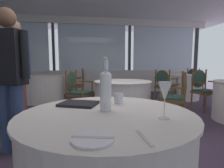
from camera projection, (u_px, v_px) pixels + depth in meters
ground_plane at (109, 136)px, 2.66m from camera, size 14.53×14.53×0.00m
window_wall_far at (93, 63)px, 6.65m from camera, size 9.01×0.14×2.77m
foreground_table at (107, 166)px, 1.21m from camera, size 1.14×1.14×0.76m
side_plate at (93, 139)px, 0.74m from camera, size 0.19×0.19×0.01m
butter_knife at (93, 137)px, 0.74m from camera, size 0.18×0.06×0.00m
dinner_fork at (144, 138)px, 0.76m from camera, size 0.03×0.17×0.00m
water_bottle at (106, 89)px, 1.21m from camera, size 0.08×0.08×0.36m
wine_glass at (165, 92)px, 1.02m from camera, size 0.08×0.08×0.22m
water_tumbler at (119, 98)px, 1.44m from camera, size 0.07×0.07×0.08m
menu_book at (79, 104)px, 1.38m from camera, size 0.33×0.29×0.02m
background_table_0 at (180, 87)px, 5.58m from camera, size 1.18×1.18×0.76m
dining_chair_0_0 at (164, 84)px, 4.84m from camera, size 0.65×0.66×0.93m
dining_chair_0_1 at (192, 79)px, 6.29m from camera, size 0.65×0.66×0.93m
background_table_1 at (42, 88)px, 5.18m from camera, size 1.27×1.27×0.76m
dining_chair_1_0 at (3, 83)px, 5.02m from camera, size 0.48×0.54×0.91m
dining_chair_1_1 at (79, 82)px, 5.31m from camera, size 0.48×0.54×0.95m
dining_chair_2_1 at (203, 87)px, 4.19m from camera, size 0.59×0.53×0.95m
background_table_3 at (122, 100)px, 3.44m from camera, size 1.10×1.10×0.76m
dining_chair_3_0 at (176, 93)px, 3.15m from camera, size 0.61×0.64×0.95m
dining_chair_3_1 at (77, 89)px, 3.69m from camera, size 0.61×0.64×0.95m
diner_person_0 at (9, 73)px, 2.06m from camera, size 0.50×0.32×1.70m
diner_person_1 at (15, 70)px, 2.68m from camera, size 0.50×0.32×1.73m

